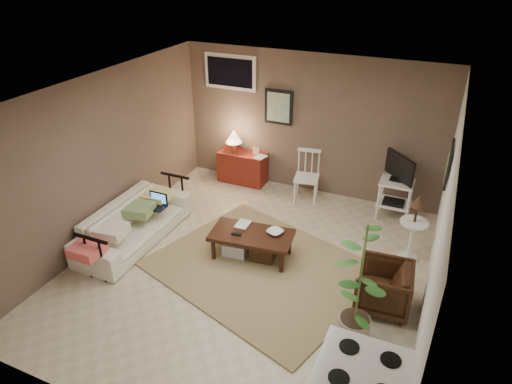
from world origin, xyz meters
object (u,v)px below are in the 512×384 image
at_px(side_table, 415,221).
at_px(red_console, 242,164).
at_px(sofa, 133,217).
at_px(armchair, 383,285).
at_px(potted_plant, 360,282).
at_px(coffee_table, 251,243).
at_px(tv_stand, 397,186).
at_px(spindle_chair, 307,178).

bearing_deg(side_table, red_console, 158.96).
xyz_separation_m(sofa, armchair, (3.58, 0.02, -0.06)).
relative_size(sofa, armchair, 3.06).
xyz_separation_m(armchair, potted_plant, (-0.18, -0.67, 0.50)).
bearing_deg(coffee_table, potted_plant, -29.38).
relative_size(side_table, potted_plant, 0.65).
distance_m(coffee_table, armchair, 1.86).
distance_m(tv_stand, side_table, 1.09).
bearing_deg(red_console, spindle_chair, -7.50).
bearing_deg(spindle_chair, side_table, -29.36).
bearing_deg(spindle_chair, potted_plant, -62.41).
distance_m(red_console, tv_stand, 2.76).
xyz_separation_m(red_console, tv_stand, (2.75, -0.18, 0.23)).
bearing_deg(sofa, armchair, -89.73).
bearing_deg(side_table, tv_stand, 110.63).
bearing_deg(tv_stand, potted_plant, -89.52).
distance_m(sofa, potted_plant, 3.49).
bearing_deg(tv_stand, red_console, 176.18).
xyz_separation_m(coffee_table, sofa, (-1.75, -0.28, 0.15)).
bearing_deg(side_table, potted_plant, -101.38).
bearing_deg(spindle_chair, red_console, 172.50).
distance_m(spindle_chair, potted_plant, 3.22).
relative_size(coffee_table, side_table, 1.17).
bearing_deg(coffee_table, side_table, 23.21).
distance_m(sofa, side_table, 3.94).
relative_size(sofa, side_table, 1.96).
bearing_deg(spindle_chair, tv_stand, -0.52).
bearing_deg(potted_plant, armchair, 74.52).
height_order(spindle_chair, side_table, side_table).
distance_m(spindle_chair, armchair, 2.73).
xyz_separation_m(spindle_chair, tv_stand, (1.45, -0.01, 0.16)).
bearing_deg(spindle_chair, coffee_table, -95.26).
xyz_separation_m(coffee_table, armchair, (1.84, -0.26, 0.08)).
height_order(spindle_chair, tv_stand, tv_stand).
distance_m(tv_stand, armchair, 2.17).
height_order(sofa, tv_stand, tv_stand).
height_order(coffee_table, armchair, armchair).
bearing_deg(red_console, coffee_table, -61.60).
bearing_deg(coffee_table, spindle_chair, 84.74).
xyz_separation_m(coffee_table, red_console, (-1.12, 2.07, 0.11)).
bearing_deg(sofa, coffee_table, -80.87).
relative_size(red_console, side_table, 1.00).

